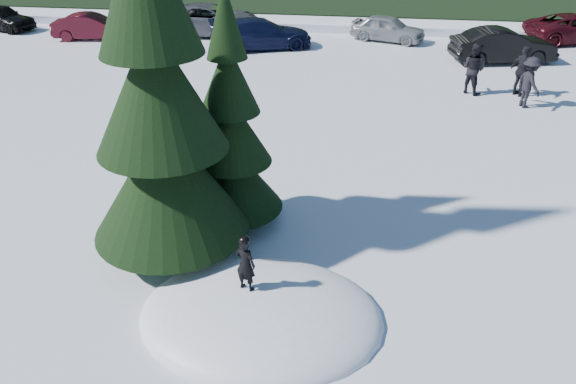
# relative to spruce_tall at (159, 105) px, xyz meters

# --- Properties ---
(ground) EXTENTS (200.00, 200.00, 0.00)m
(ground) POSITION_rel_spruce_tall_xyz_m (2.20, -1.80, -3.32)
(ground) COLOR white
(ground) RESTS_ON ground
(snow_mound) EXTENTS (4.48, 3.52, 0.96)m
(snow_mound) POSITION_rel_spruce_tall_xyz_m (2.20, -1.80, -3.32)
(snow_mound) COLOR white
(snow_mound) RESTS_ON ground
(spruce_tall) EXTENTS (3.20, 3.20, 8.60)m
(spruce_tall) POSITION_rel_spruce_tall_xyz_m (0.00, 0.00, 0.00)
(spruce_tall) COLOR black
(spruce_tall) RESTS_ON ground
(spruce_short) EXTENTS (2.20, 2.20, 5.37)m
(spruce_short) POSITION_rel_spruce_tall_xyz_m (1.00, 1.40, -1.22)
(spruce_short) COLOR black
(spruce_short) RESTS_ON ground
(child_skier) EXTENTS (0.45, 0.37, 1.06)m
(child_skier) POSITION_rel_spruce_tall_xyz_m (1.90, -1.61, -2.31)
(child_skier) COLOR black
(child_skier) RESTS_ON snow_mound
(adult_0) EXTENTS (1.15, 1.13, 1.87)m
(adult_0) POSITION_rel_spruce_tall_xyz_m (7.69, 11.55, -2.39)
(adult_0) COLOR black
(adult_0) RESTS_ON ground
(adult_1) EXTENTS (0.97, 1.16, 1.86)m
(adult_1) POSITION_rel_spruce_tall_xyz_m (9.43, 11.50, -2.39)
(adult_1) COLOR black
(adult_1) RESTS_ON ground
(adult_2) EXTENTS (1.01, 1.30, 1.77)m
(adult_2) POSITION_rel_spruce_tall_xyz_m (9.40, 10.28, -2.43)
(adult_2) COLOR black
(adult_2) RESTS_ON ground
(car_0) EXTENTS (4.11, 2.53, 1.31)m
(car_0) POSITION_rel_spruce_tall_xyz_m (-15.68, 18.58, -2.67)
(car_0) COLOR black
(car_0) RESTS_ON ground
(car_1) EXTENTS (3.95, 1.91, 1.25)m
(car_1) POSITION_rel_spruce_tall_xyz_m (-9.95, 17.33, -2.69)
(car_1) COLOR #3E0B14
(car_1) RESTS_ON ground
(car_2) EXTENTS (5.67, 2.83, 1.54)m
(car_2) POSITION_rel_spruce_tall_xyz_m (-4.38, 19.05, -2.55)
(car_2) COLOR #54555C
(car_2) RESTS_ON ground
(car_3) EXTENTS (5.19, 3.53, 1.39)m
(car_3) POSITION_rel_spruce_tall_xyz_m (-1.27, 16.77, -2.62)
(car_3) COLOR black
(car_3) RESTS_ON ground
(car_4) EXTENTS (3.92, 2.58, 1.24)m
(car_4) POSITION_rel_spruce_tall_xyz_m (4.69, 19.07, -2.70)
(car_4) COLOR gray
(car_4) RESTS_ON ground
(car_5) EXTENTS (4.65, 2.48, 1.46)m
(car_5) POSITION_rel_spruce_tall_xyz_m (9.59, 15.95, -2.59)
(car_5) COLOR black
(car_5) RESTS_ON ground
(car_6) EXTENTS (5.28, 3.46, 1.35)m
(car_6) POSITION_rel_spruce_tall_xyz_m (13.84, 20.16, -2.64)
(car_6) COLOR #3C0A12
(car_6) RESTS_ON ground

